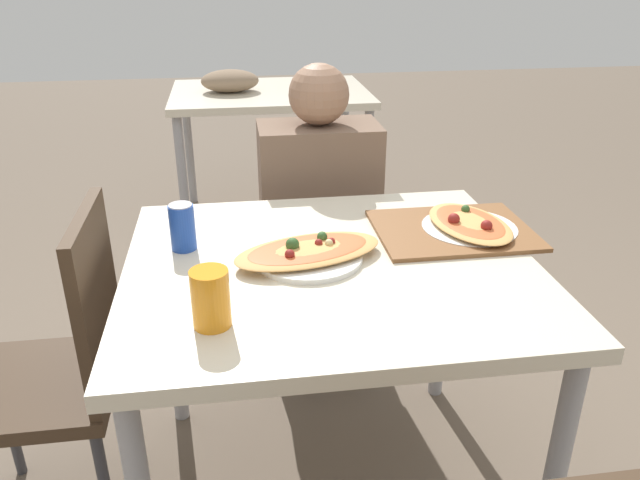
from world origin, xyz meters
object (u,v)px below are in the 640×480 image
Objects in this scene: chair_far_seated at (315,229)px; pizza_main at (308,252)px; person_seated at (319,199)px; soda_can at (182,227)px; drink_glass at (211,298)px; dining_table at (331,291)px; chair_side_left at (62,361)px; pizza_second at (469,225)px.

chair_far_seated is 0.82m from pizza_main.
person_seated is 0.71m from soda_can.
pizza_main is 3.33× the size of drink_glass.
dining_table is 0.81m from chair_far_seated.
chair_side_left is 0.59m from drink_glass.
soda_can is (0.33, 0.10, 0.32)m from chair_side_left.
pizza_second is at bearing 17.99° from dining_table.
pizza_second is (0.47, 0.11, -0.00)m from pizza_main.
dining_table is 2.43× the size of pizza_main.
chair_side_left is 1.15m from pizza_second.
chair_side_left is 1.01m from person_seated.
pizza_main is 1.26× the size of pizza_second.
chair_far_seated is 2.18× the size of pizza_main.
chair_far_seated and chair_side_left have the same top height.
person_seated is at bearing -50.48° from chair_side_left.
chair_far_seated is 1.15m from drink_glass.
chair_side_left is 0.80× the size of person_seated.
drink_glass is at bearing 68.66° from person_seated.
pizza_main is (0.65, -0.01, 0.28)m from chair_side_left.
chair_far_seated is at bearing 117.86° from pizza_second.
chair_far_seated is at bearing 85.12° from dining_table.
chair_far_seated reaches higher than pizza_main.
soda_can is at bearing -179.96° from pizza_second.
pizza_main is at bearing 80.88° from chair_far_seated.
dining_table is 3.05× the size of pizza_second.
pizza_second is (1.12, 0.10, 0.28)m from chair_side_left.
chair_side_left is (-0.70, 0.04, -0.17)m from dining_table.
pizza_second is (0.41, 0.13, 0.10)m from dining_table.
dining_table is 0.89× the size of person_seated.
pizza_second is (0.71, 0.39, -0.05)m from drink_glass.
dining_table is at bearing 84.27° from person_seated.
soda_can is (-0.37, 0.13, 0.15)m from dining_table.
chair_side_left is (-0.77, -0.75, 0.00)m from chair_far_seated.
person_seated is 1.00m from drink_glass.
person_seated is 0.67m from pizza_main.
pizza_main is 3.40× the size of soda_can.
chair_side_left reaches higher than soda_can.
soda_can reaches higher than pizza_main.
drink_glass is at bearing 70.88° from chair_far_seated.
drink_glass is at bearing -139.42° from dining_table.
chair_side_left reaches higher than drink_glass.
dining_table is 8.26× the size of soda_can.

